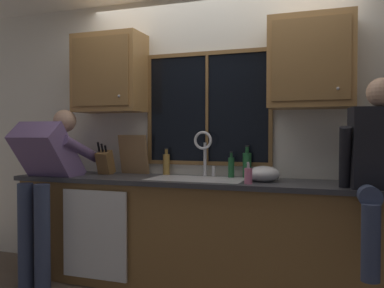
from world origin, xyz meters
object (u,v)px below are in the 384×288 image
at_px(person_sitting_on_counter, 382,163).
at_px(bottle_amber_small, 166,164).
at_px(knife_block, 105,163).
at_px(mixing_bowl, 264,174).
at_px(bottle_tall_clear, 247,164).
at_px(bottle_green_glass, 231,167).
at_px(person_standing, 47,174).
at_px(cutting_board, 134,155).
at_px(soap_dispenser, 248,175).

bearing_deg(person_sitting_on_counter, bottle_amber_small, 163.97).
height_order(person_sitting_on_counter, bottle_amber_small, person_sitting_on_counter).
relative_size(person_sitting_on_counter, knife_block, 3.92).
xyz_separation_m(mixing_bowl, bottle_tall_clear, (-0.18, 0.21, 0.06)).
xyz_separation_m(person_sitting_on_counter, bottle_green_glass, (-1.14, 0.47, -0.09)).
bearing_deg(person_standing, mixing_bowl, 9.50).
distance_m(person_standing, bottle_tall_clear, 1.75).
relative_size(knife_block, bottle_green_glass, 1.42).
xyz_separation_m(person_sitting_on_counter, knife_block, (-2.32, 0.36, -0.08)).
relative_size(person_sitting_on_counter, bottle_tall_clear, 4.54).
distance_m(person_standing, cutting_board, 0.79).
height_order(person_sitting_on_counter, bottle_green_glass, person_sitting_on_counter).
height_order(person_standing, bottle_amber_small, person_standing).
bearing_deg(knife_block, cutting_board, 28.42).
bearing_deg(person_sitting_on_counter, bottle_green_glass, 157.71).
bearing_deg(mixing_bowl, bottle_green_glass, 149.31).
relative_size(cutting_board, bottle_tall_clear, 1.34).
relative_size(bottle_tall_clear, bottle_amber_small, 1.12).
bearing_deg(person_standing, cutting_board, 40.88).
xyz_separation_m(knife_block, bottle_tall_clear, (1.31, 0.14, 0.01)).
xyz_separation_m(cutting_board, bottle_tall_clear, (1.08, 0.02, -0.07)).
distance_m(cutting_board, soap_dispenser, 1.25).
distance_m(knife_block, soap_dispenser, 1.43).
bearing_deg(bottle_tall_clear, mixing_bowl, -50.19).
distance_m(person_standing, soap_dispenser, 1.76).
height_order(person_standing, soap_dispenser, person_standing).
bearing_deg(soap_dispenser, bottle_tall_clear, 102.99).
xyz_separation_m(person_standing, mixing_bowl, (1.84, 0.31, 0.03)).
relative_size(soap_dispenser, bottle_tall_clear, 0.60).
height_order(soap_dispenser, bottle_tall_clear, bottle_tall_clear).
relative_size(person_sitting_on_counter, soap_dispenser, 7.55).
xyz_separation_m(person_sitting_on_counter, bottle_tall_clear, (-1.01, 0.50, -0.07)).
relative_size(mixing_bowl, soap_dispenser, 1.54).
bearing_deg(bottle_green_glass, person_standing, -162.18).
height_order(knife_block, bottle_amber_small, knife_block).
xyz_separation_m(knife_block, bottle_green_glass, (1.18, 0.11, -0.02)).
distance_m(knife_block, cutting_board, 0.27).
bearing_deg(bottle_tall_clear, person_standing, -162.58).
height_order(cutting_board, mixing_bowl, cutting_board).
bearing_deg(knife_block, bottle_tall_clear, 6.10).
relative_size(knife_block, mixing_bowl, 1.25).
distance_m(bottle_green_glass, bottle_tall_clear, 0.14).
xyz_separation_m(person_sitting_on_counter, soap_dispenser, (-0.91, 0.08, -0.12)).
height_order(person_standing, person_sitting_on_counter, person_sitting_on_counter).
bearing_deg(person_sitting_on_counter, mixing_bowl, 161.16).
bearing_deg(cutting_board, bottle_tall_clear, 0.82).
distance_m(soap_dispenser, bottle_amber_small, 0.95).
xyz_separation_m(person_standing, bottle_green_glass, (1.53, 0.49, 0.07)).
distance_m(person_standing, person_sitting_on_counter, 2.68).
height_order(person_sitting_on_counter, cutting_board, person_sitting_on_counter).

